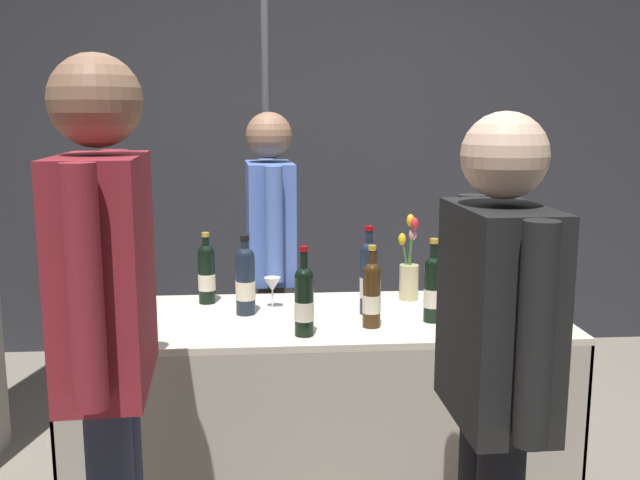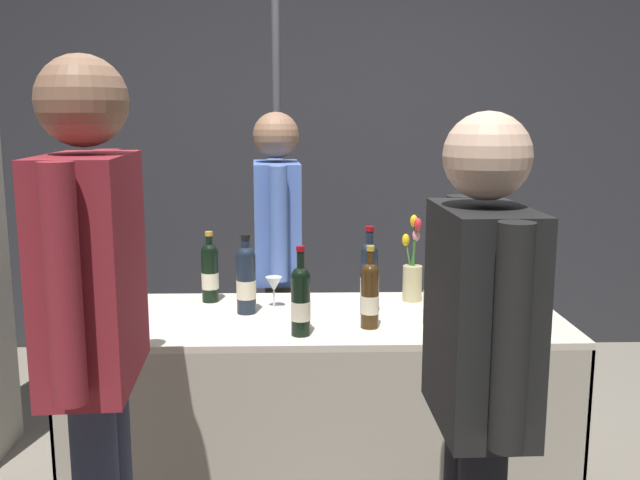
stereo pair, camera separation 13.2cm
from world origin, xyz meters
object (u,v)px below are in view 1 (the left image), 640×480
object	(u,v)px
booth_signpost	(266,145)
tasting_table	(320,374)
wine_glass_near_vendor	(272,286)
vendor_presenter	(270,248)
display_bottle_0	(245,280)
flower_vase	(409,272)
taster_foreground_right	(495,363)
featured_wine_bottle	(535,286)

from	to	relation	value
booth_signpost	tasting_table	bearing A→B (deg)	-80.01
wine_glass_near_vendor	vendor_presenter	size ratio (longest dim) A/B	0.08
display_bottle_0	booth_signpost	bearing A→B (deg)	85.32
wine_glass_near_vendor	flower_vase	xyz separation A→B (m)	(0.58, 0.09, 0.03)
wine_glass_near_vendor	taster_foreground_right	size ratio (longest dim) A/B	0.08
tasting_table	vendor_presenter	size ratio (longest dim) A/B	1.20
display_bottle_0	flower_vase	size ratio (longest dim) A/B	0.86
featured_wine_bottle	wine_glass_near_vendor	bearing A→B (deg)	163.80
taster_foreground_right	booth_signpost	distance (m)	2.22
booth_signpost	wine_glass_near_vendor	bearing A→B (deg)	-89.07
featured_wine_bottle	flower_vase	world-z (taller)	flower_vase
wine_glass_near_vendor	vendor_presenter	world-z (taller)	vendor_presenter
featured_wine_bottle	taster_foreground_right	xyz separation A→B (m)	(-0.42, -0.80, 0.00)
wine_glass_near_vendor	booth_signpost	distance (m)	1.14
display_bottle_0	vendor_presenter	xyz separation A→B (m)	(0.10, 0.59, 0.01)
wine_glass_near_vendor	taster_foreground_right	world-z (taller)	taster_foreground_right
flower_vase	booth_signpost	xyz separation A→B (m)	(-0.59, 0.92, 0.49)
tasting_table	vendor_presenter	distance (m)	0.77
featured_wine_bottle	vendor_presenter	distance (m)	1.26
display_bottle_0	wine_glass_near_vendor	distance (m)	0.14
taster_foreground_right	vendor_presenter	bearing A→B (deg)	18.31
display_bottle_0	wine_glass_near_vendor	size ratio (longest dim) A/B	2.46
display_bottle_0	vendor_presenter	world-z (taller)	vendor_presenter
vendor_presenter	taster_foreground_right	xyz separation A→B (m)	(0.56, -1.59, -0.00)
display_bottle_0	flower_vase	distance (m)	0.70
tasting_table	vendor_presenter	bearing A→B (deg)	106.46
tasting_table	flower_vase	distance (m)	0.57
display_bottle_0	flower_vase	world-z (taller)	flower_vase
display_bottle_0	taster_foreground_right	bearing A→B (deg)	-56.66
taster_foreground_right	booth_signpost	bearing A→B (deg)	14.23
featured_wine_bottle	display_bottle_0	xyz separation A→B (m)	(-1.08, 0.21, -0.01)
featured_wine_bottle	vendor_presenter	xyz separation A→B (m)	(-0.98, 0.79, 0.00)
display_bottle_0	vendor_presenter	distance (m)	0.59
tasting_table	wine_glass_near_vendor	world-z (taller)	wine_glass_near_vendor
wine_glass_near_vendor	taster_foreground_right	bearing A→B (deg)	-62.75
booth_signpost	featured_wine_bottle	bearing A→B (deg)	-52.56
flower_vase	booth_signpost	bearing A→B (deg)	122.82
vendor_presenter	booth_signpost	distance (m)	0.68
flower_vase	booth_signpost	world-z (taller)	booth_signpost
vendor_presenter	taster_foreground_right	world-z (taller)	vendor_presenter
featured_wine_bottle	flower_vase	xyz separation A→B (m)	(-0.40, 0.38, -0.03)
vendor_presenter	booth_signpost	bearing A→B (deg)	177.71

